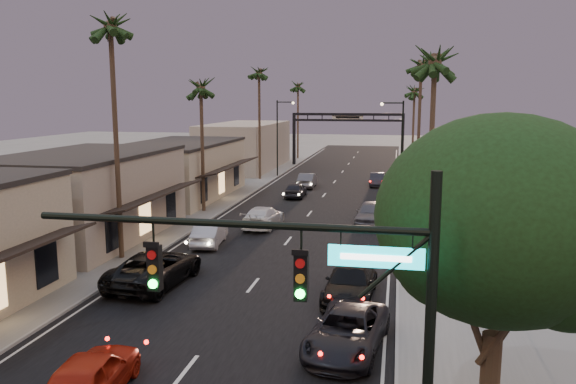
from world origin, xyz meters
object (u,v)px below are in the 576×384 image
at_px(palm_ld, 259,69).
at_px(oncoming_red, 90,376).
at_px(palm_lb, 110,19).
at_px(palm_lc, 201,82).
at_px(traffic_signal, 334,301).
at_px(palm_ra, 435,54).
at_px(curbside_near, 347,331).
at_px(curbside_black, 351,282).
at_px(oncoming_silver, 210,233).
at_px(streetlight_left, 280,132).
at_px(streetlight_right, 399,142).
at_px(palm_far, 298,84).
at_px(arch, 348,126).
at_px(palm_rc, 415,88).
at_px(corner_tree, 503,228).
at_px(palm_rb, 421,61).
at_px(oncoming_pickup, 155,268).

xyz_separation_m(palm_ld, oncoming_red, (6.46, -47.39, -11.62)).
xyz_separation_m(palm_lb, palm_lc, (0.00, 14.00, -2.92)).
height_order(traffic_signal, palm_ld, palm_ld).
relative_size(traffic_signal, palm_ra, 0.64).
xyz_separation_m(curbside_near, curbside_black, (-0.34, 5.50, 0.03)).
xyz_separation_m(palm_lb, palm_ra, (17.20, 2.00, -1.94)).
bearing_deg(oncoming_silver, streetlight_left, -92.79).
bearing_deg(streetlight_right, palm_far, 114.76).
bearing_deg(arch, traffic_signal, -85.07).
bearing_deg(arch, curbside_near, -84.78).
distance_m(traffic_signal, curbside_near, 9.66).
bearing_deg(oncoming_red, palm_rc, -107.11).
xyz_separation_m(corner_tree, arch, (-9.48, 62.55, -0.45)).
height_order(corner_tree, palm_rb, palm_rb).
height_order(palm_ld, curbside_near, palm_ld).
bearing_deg(palm_rc, oncoming_silver, -109.33).
xyz_separation_m(palm_lc, palm_rb, (17.20, 8.00, 1.95)).
height_order(palm_rb, curbside_near, palm_rb).
bearing_deg(palm_far, palm_ld, -90.75).
relative_size(arch, curbside_near, 2.84).
xyz_separation_m(arch, oncoming_pickup, (-4.79, -51.81, -4.67)).
height_order(palm_far, curbside_near, palm_far).
distance_m(oncoming_silver, curbside_near, 16.76).
relative_size(traffic_signal, arch, 0.56).
relative_size(palm_lb, palm_ra, 1.15).
bearing_deg(palm_far, arch, -43.95).
bearing_deg(curbside_black, palm_far, 105.33).
xyz_separation_m(streetlight_right, oncoming_red, (-9.06, -37.39, -4.53)).
distance_m(streetlight_right, palm_ra, 21.94).
bearing_deg(curbside_black, traffic_signal, -83.91).
relative_size(palm_rb, curbside_near, 2.66).
distance_m(palm_ld, palm_ra, 35.47).
bearing_deg(palm_ld, streetlight_right, -32.79).
xyz_separation_m(arch, curbside_near, (5.24, -57.38, -4.79)).
height_order(oncoming_silver, curbside_black, curbside_black).
distance_m(streetlight_right, curbside_black, 27.34).
relative_size(corner_tree, palm_ld, 0.62).
bearing_deg(curbside_near, streetlight_left, 112.72).
distance_m(traffic_signal, palm_far, 75.58).
xyz_separation_m(streetlight_left, palm_rc, (15.52, 6.00, 5.14)).
relative_size(palm_ld, palm_ra, 1.08).
bearing_deg(palm_rb, curbside_black, -98.13).
xyz_separation_m(palm_lc, oncoming_pickup, (3.81, -17.81, -9.61)).
height_order(palm_lb, curbside_black, palm_lb).
relative_size(traffic_signal, corner_tree, 0.97).
distance_m(palm_lb, curbside_black, 18.88).
bearing_deg(palm_far, palm_ra, -72.62).
relative_size(oncoming_red, oncoming_silver, 1.04).
bearing_deg(streetlight_left, palm_lc, -94.37).
distance_m(palm_rb, oncoming_silver, 25.16).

